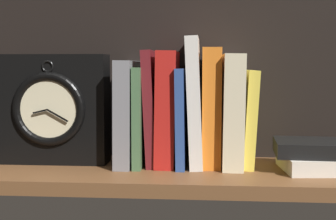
{
  "coord_description": "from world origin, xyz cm",
  "views": [
    {
      "loc": [
        4.87,
        -89.85,
        19.63
      ],
      "look_at": [
        -2.72,
        3.86,
        10.88
      ],
      "focal_mm": 50.54,
      "sensor_mm": 36.0,
      "label": 1
    }
  ],
  "objects_px": {
    "book_orange_pandolfini": "(212,107)",
    "book_green_romantic": "(141,116)",
    "framed_clock": "(53,109)",
    "book_white_catcher": "(195,102)",
    "book_gray_chess": "(128,112)",
    "book_yellow_seinlanguage": "(249,118)",
    "book_red_requiem": "(167,108)",
    "book_cream_twain": "(232,110)",
    "book_stack_side": "(325,156)",
    "book_blue_modern": "(183,117)",
    "book_maroon_dawkins": "(152,108)"
  },
  "relations": [
    {
      "from": "book_gray_chess",
      "to": "book_red_requiem",
      "type": "xyz_separation_m",
      "value": [
        0.08,
        0.0,
        0.01
      ]
    },
    {
      "from": "book_blue_modern",
      "to": "book_cream_twain",
      "type": "bearing_deg",
      "value": 0.0
    },
    {
      "from": "book_orange_pandolfini",
      "to": "book_yellow_seinlanguage",
      "type": "xyz_separation_m",
      "value": [
        0.07,
        0.0,
        -0.02
      ]
    },
    {
      "from": "book_red_requiem",
      "to": "book_yellow_seinlanguage",
      "type": "xyz_separation_m",
      "value": [
        0.16,
        0.0,
        -0.02
      ]
    },
    {
      "from": "book_maroon_dawkins",
      "to": "book_blue_modern",
      "type": "xyz_separation_m",
      "value": [
        0.06,
        0.0,
        -0.02
      ]
    },
    {
      "from": "book_cream_twain",
      "to": "book_stack_side",
      "type": "height_order",
      "value": "book_cream_twain"
    },
    {
      "from": "book_red_requiem",
      "to": "book_cream_twain",
      "type": "distance_m",
      "value": 0.13
    },
    {
      "from": "book_white_catcher",
      "to": "framed_clock",
      "type": "xyz_separation_m",
      "value": [
        -0.28,
        -0.01,
        -0.02
      ]
    },
    {
      "from": "book_blue_modern",
      "to": "book_white_catcher",
      "type": "distance_m",
      "value": 0.04
    },
    {
      "from": "book_white_catcher",
      "to": "book_cream_twain",
      "type": "xyz_separation_m",
      "value": [
        0.07,
        0.0,
        -0.02
      ]
    },
    {
      "from": "book_stack_side",
      "to": "book_orange_pandolfini",
      "type": "bearing_deg",
      "value": 170.02
    },
    {
      "from": "book_orange_pandolfini",
      "to": "book_cream_twain",
      "type": "relative_size",
      "value": 1.06
    },
    {
      "from": "book_orange_pandolfini",
      "to": "book_green_romantic",
      "type": "bearing_deg",
      "value": 180.0
    },
    {
      "from": "book_red_requiem",
      "to": "book_orange_pandolfini",
      "type": "bearing_deg",
      "value": 0.0
    },
    {
      "from": "book_gray_chess",
      "to": "book_orange_pandolfini",
      "type": "relative_size",
      "value": 0.89
    },
    {
      "from": "book_red_requiem",
      "to": "book_yellow_seinlanguage",
      "type": "bearing_deg",
      "value": 0.0
    },
    {
      "from": "book_green_romantic",
      "to": "book_white_catcher",
      "type": "xyz_separation_m",
      "value": [
        0.11,
        0.0,
        0.03
      ]
    },
    {
      "from": "book_gray_chess",
      "to": "book_green_romantic",
      "type": "xyz_separation_m",
      "value": [
        0.03,
        0.0,
        -0.01
      ]
    },
    {
      "from": "book_maroon_dawkins",
      "to": "book_red_requiem",
      "type": "bearing_deg",
      "value": 0.0
    },
    {
      "from": "book_gray_chess",
      "to": "book_yellow_seinlanguage",
      "type": "bearing_deg",
      "value": 0.0
    },
    {
      "from": "book_white_catcher",
      "to": "book_stack_side",
      "type": "relative_size",
      "value": 1.34
    },
    {
      "from": "book_green_romantic",
      "to": "book_orange_pandolfini",
      "type": "xyz_separation_m",
      "value": [
        0.14,
        0.0,
        0.02
      ]
    },
    {
      "from": "book_gray_chess",
      "to": "book_blue_modern",
      "type": "bearing_deg",
      "value": 0.0
    },
    {
      "from": "book_cream_twain",
      "to": "framed_clock",
      "type": "distance_m",
      "value": 0.36
    },
    {
      "from": "book_white_catcher",
      "to": "book_orange_pandolfini",
      "type": "bearing_deg",
      "value": 0.0
    },
    {
      "from": "book_red_requiem",
      "to": "book_yellow_seinlanguage",
      "type": "distance_m",
      "value": 0.16
    },
    {
      "from": "book_cream_twain",
      "to": "framed_clock",
      "type": "xyz_separation_m",
      "value": [
        -0.36,
        -0.01,
        0.0
      ]
    },
    {
      "from": "book_green_romantic",
      "to": "book_white_catcher",
      "type": "distance_m",
      "value": 0.11
    },
    {
      "from": "book_green_romantic",
      "to": "book_white_catcher",
      "type": "height_order",
      "value": "book_white_catcher"
    },
    {
      "from": "book_cream_twain",
      "to": "book_green_romantic",
      "type": "bearing_deg",
      "value": 180.0
    },
    {
      "from": "book_stack_side",
      "to": "book_cream_twain",
      "type": "bearing_deg",
      "value": 167.74
    },
    {
      "from": "book_green_romantic",
      "to": "book_blue_modern",
      "type": "height_order",
      "value": "book_green_romantic"
    },
    {
      "from": "book_red_requiem",
      "to": "book_orange_pandolfini",
      "type": "relative_size",
      "value": 0.97
    },
    {
      "from": "book_red_requiem",
      "to": "book_cream_twain",
      "type": "height_order",
      "value": "book_red_requiem"
    },
    {
      "from": "book_gray_chess",
      "to": "book_green_romantic",
      "type": "bearing_deg",
      "value": 0.0
    },
    {
      "from": "book_red_requiem",
      "to": "book_blue_modern",
      "type": "distance_m",
      "value": 0.03
    },
    {
      "from": "book_red_requiem",
      "to": "book_white_catcher",
      "type": "distance_m",
      "value": 0.06
    },
    {
      "from": "framed_clock",
      "to": "book_yellow_seinlanguage",
      "type": "bearing_deg",
      "value": 1.64
    },
    {
      "from": "book_maroon_dawkins",
      "to": "book_stack_side",
      "type": "xyz_separation_m",
      "value": [
        0.33,
        -0.04,
        -0.09
      ]
    },
    {
      "from": "book_maroon_dawkins",
      "to": "book_blue_modern",
      "type": "bearing_deg",
      "value": 0.0
    },
    {
      "from": "book_red_requiem",
      "to": "framed_clock",
      "type": "distance_m",
      "value": 0.23
    },
    {
      "from": "framed_clock",
      "to": "book_white_catcher",
      "type": "bearing_deg",
      "value": 2.26
    },
    {
      "from": "book_orange_pandolfini",
      "to": "book_stack_side",
      "type": "distance_m",
      "value": 0.23
    },
    {
      "from": "book_gray_chess",
      "to": "book_yellow_seinlanguage",
      "type": "height_order",
      "value": "book_gray_chess"
    },
    {
      "from": "book_blue_modern",
      "to": "book_yellow_seinlanguage",
      "type": "relative_size",
      "value": 1.02
    },
    {
      "from": "book_maroon_dawkins",
      "to": "book_stack_side",
      "type": "bearing_deg",
      "value": -6.44
    },
    {
      "from": "book_maroon_dawkins",
      "to": "book_yellow_seinlanguage",
      "type": "xyz_separation_m",
      "value": [
        0.19,
        0.0,
        -0.02
      ]
    },
    {
      "from": "book_stack_side",
      "to": "book_white_catcher",
      "type": "bearing_deg",
      "value": 171.35
    },
    {
      "from": "book_green_romantic",
      "to": "book_red_requiem",
      "type": "height_order",
      "value": "book_red_requiem"
    },
    {
      "from": "book_cream_twain",
      "to": "book_stack_side",
      "type": "xyz_separation_m",
      "value": [
        0.17,
        -0.04,
        -0.08
      ]
    }
  ]
}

